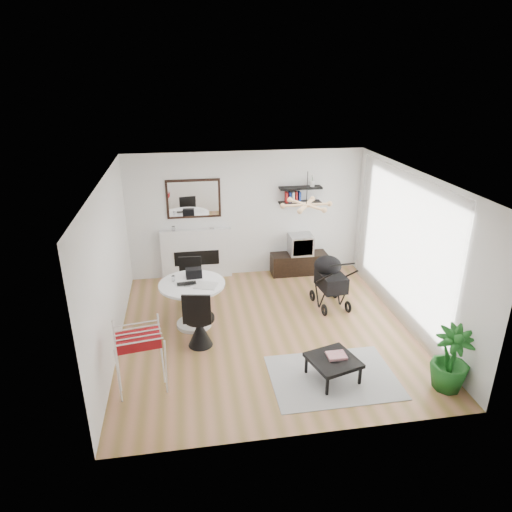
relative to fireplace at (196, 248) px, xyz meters
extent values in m
plane|color=olive|center=(1.10, -2.42, -0.69)|extent=(5.00, 5.00, 0.00)
plane|color=white|center=(1.10, -2.42, 2.01)|extent=(5.00, 5.00, 0.00)
plane|color=white|center=(1.10, 0.08, 0.66)|extent=(5.00, 0.00, 5.00)
plane|color=white|center=(-1.40, -2.42, 0.66)|extent=(0.00, 5.00, 5.00)
plane|color=white|center=(3.60, -2.42, 0.66)|extent=(0.00, 5.00, 5.00)
cube|color=white|center=(3.50, -2.22, 0.66)|extent=(0.04, 3.60, 2.60)
cube|color=white|center=(0.00, 0.00, -0.14)|extent=(1.50, 0.15, 1.10)
cube|color=black|center=(0.00, -0.06, -0.21)|extent=(0.95, 0.06, 0.32)
cube|color=black|center=(0.00, 0.06, 1.06)|extent=(1.12, 0.03, 0.82)
cube|color=white|center=(0.00, 0.04, 1.06)|extent=(1.02, 0.01, 0.72)
cube|color=black|center=(2.24, -0.05, 0.91)|extent=(0.90, 0.25, 0.04)
cube|color=black|center=(2.24, -0.05, 1.23)|extent=(0.90, 0.25, 0.04)
cube|color=black|center=(2.24, -0.15, -0.45)|extent=(1.23, 0.43, 0.46)
cube|color=#B3B4B6|center=(2.27, -0.15, 0.00)|extent=(0.50, 0.44, 0.44)
cube|color=black|center=(2.27, -0.36, 0.00)|extent=(0.43, 0.01, 0.35)
cylinder|color=white|center=(-0.15, -2.05, -0.65)|extent=(0.61, 0.61, 0.07)
cylinder|color=white|center=(-0.15, -2.05, -0.26)|extent=(0.15, 0.15, 0.72)
cylinder|color=white|center=(-0.15, -2.05, 0.13)|extent=(1.14, 1.14, 0.04)
imported|color=black|center=(-0.23, -2.14, 0.16)|extent=(0.34, 0.23, 0.03)
cube|color=black|center=(-0.10, -1.83, 0.23)|extent=(0.29, 0.18, 0.17)
cube|color=white|center=(0.09, -2.20, 0.15)|extent=(0.44, 0.41, 0.01)
cylinder|color=white|center=(-0.46, -1.92, 0.20)|extent=(0.06, 0.06, 0.09)
cylinder|color=black|center=(-0.17, -1.41, -0.21)|extent=(0.46, 0.46, 0.05)
cone|color=black|center=(-0.17, -1.41, -0.46)|extent=(0.38, 0.38, 0.44)
cube|color=black|center=(-0.15, -1.20, 0.05)|extent=(0.42, 0.07, 0.47)
cylinder|color=black|center=(-0.07, -2.70, -0.18)|extent=(0.49, 0.49, 0.06)
cone|color=black|center=(-0.07, -2.70, -0.45)|extent=(0.40, 0.40, 0.47)
cube|color=black|center=(-0.11, -2.92, 0.10)|extent=(0.45, 0.12, 0.50)
cube|color=maroon|center=(-0.91, -3.76, 0.20)|extent=(0.62, 0.42, 0.15)
cube|color=black|center=(2.46, -1.73, -0.16)|extent=(0.50, 0.69, 0.30)
ellipsoid|color=black|center=(2.44, -1.54, 0.08)|extent=(0.52, 0.52, 0.37)
cylinder|color=black|center=(2.50, -2.14, 0.35)|extent=(0.48, 0.08, 0.03)
torus|color=black|center=(2.19, -1.45, -0.59)|extent=(0.08, 0.23, 0.23)
torus|color=black|center=(2.66, -1.41, -0.59)|extent=(0.08, 0.23, 0.23)
torus|color=black|center=(2.25, -2.06, -0.59)|extent=(0.08, 0.23, 0.23)
torus|color=black|center=(2.72, -2.01, -0.59)|extent=(0.08, 0.23, 0.23)
cube|color=#969696|center=(1.82, -3.88, -0.68)|extent=(1.84, 1.33, 0.01)
cube|color=black|center=(1.80, -3.90, -0.37)|extent=(0.81, 0.81, 0.06)
cube|color=black|center=(1.61, -4.25, -0.53)|extent=(0.04, 0.04, 0.28)
cube|color=black|center=(2.15, -4.09, -0.53)|extent=(0.04, 0.04, 0.28)
cube|color=black|center=(1.46, -3.71, -0.53)|extent=(0.04, 0.04, 0.28)
cube|color=black|center=(1.99, -3.56, -0.53)|extent=(0.04, 0.04, 0.28)
cube|color=#B92E40|center=(1.86, -3.86, -0.32)|extent=(0.28, 0.22, 0.04)
imported|color=#18561A|center=(3.35, -4.36, -0.20)|extent=(0.66, 0.66, 0.96)
camera|label=1|loc=(-0.19, -9.19, 3.53)|focal=32.00mm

